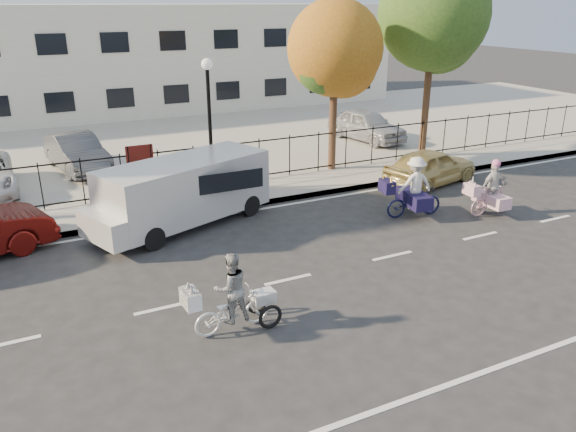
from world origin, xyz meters
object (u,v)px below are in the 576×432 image
white_van (182,190)px  gold_sedan (430,166)px  unicorn_bike (491,195)px  zebra_trike (232,301)px  lamppost (209,102)px  lot_car_c (77,153)px  lot_car_d (367,125)px  bull_bike (414,193)px

white_van → gold_sedan: (9.00, -0.07, -0.41)m
unicorn_bike → gold_sedan: (0.36, 3.27, 0.01)m
unicorn_bike → white_van: bearing=71.5°
zebra_trike → gold_sedan: 11.38m
unicorn_bike → gold_sedan: 3.29m
lamppost → gold_sedan: (7.32, -2.37, -2.45)m
unicorn_bike → lot_car_c: unicorn_bike is taller
gold_sedan → lot_car_c: size_ratio=0.94×
lot_car_d → white_van: bearing=-158.5°
zebra_trike → unicorn_bike: bearing=-77.3°
white_van → lot_car_d: 12.14m
zebra_trike → bull_bike: (7.19, 3.55, 0.10)m
lamppost → gold_sedan: 8.07m
zebra_trike → lot_car_c: size_ratio=0.47×
lot_car_c → unicorn_bike: bearing=-53.5°
zebra_trike → white_van: 5.99m
unicorn_bike → lot_car_c: size_ratio=0.43×
lamppost → unicorn_bike: size_ratio=2.47×
bull_bike → lot_car_d: 9.45m
lot_car_c → lot_car_d: lot_car_d is taller
bull_bike → gold_sedan: size_ratio=0.53×
gold_sedan → zebra_trike: bearing=107.9°
zebra_trike → gold_sedan: bearing=-61.7°
lamppost → lot_car_c: (-3.78, 4.51, -2.28)m
bull_bike → white_van: bearing=79.2°
lot_car_c → bull_bike: bearing=-57.2°
lamppost → unicorn_bike: 9.29m
gold_sedan → lot_car_c: (-11.10, 6.88, 0.17)m
lot_car_c → lot_car_d: 12.56m
white_van → lot_car_d: (10.45, 6.18, -0.22)m
lot_car_c → lamppost: bearing=-60.1°
gold_sedan → lot_car_d: bearing=-26.1°
lot_car_c → lot_car_d: (12.55, -0.63, 0.02)m
bull_bike → lot_car_c: bearing=52.4°
lamppost → bull_bike: lamppost is taller
bull_bike → lot_car_c: 12.55m
bull_bike → gold_sedan: bearing=-38.3°
zebra_trike → bull_bike: 8.02m
zebra_trike → unicorn_bike: size_ratio=1.10×
lamppost → lot_car_d: size_ratio=1.05×
unicorn_bike → white_van: (-8.64, 3.34, 0.42)m
unicorn_bike → bull_bike: bull_bike is taller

